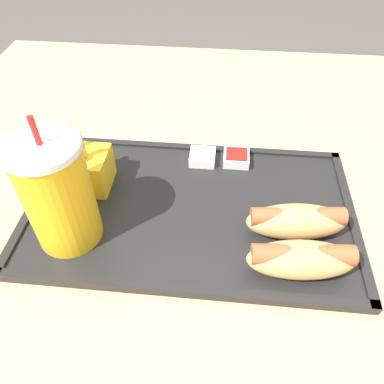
% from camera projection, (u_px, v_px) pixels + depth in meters
% --- Properties ---
extents(dining_table, '(1.10, 1.16, 0.71)m').
position_uv_depth(dining_table, '(208.00, 339.00, 0.77)').
color(dining_table, tan).
rests_on(dining_table, ground_plane).
extents(food_tray, '(0.47, 0.28, 0.01)m').
position_uv_depth(food_tray, '(192.00, 209.00, 0.55)').
color(food_tray, black).
rests_on(food_tray, dining_table).
extents(soda_cup, '(0.09, 0.09, 0.19)m').
position_uv_depth(soda_cup, '(59.00, 194.00, 0.45)').
color(soda_cup, gold).
rests_on(soda_cup, food_tray).
extents(hot_dog_far, '(0.14, 0.06, 0.05)m').
position_uv_depth(hot_dog_far, '(303.00, 259.00, 0.45)').
color(hot_dog_far, tan).
rests_on(hot_dog_far, food_tray).
extents(hot_dog_near, '(0.14, 0.06, 0.05)m').
position_uv_depth(hot_dog_near, '(298.00, 218.00, 0.49)').
color(hot_dog_near, tan).
rests_on(hot_dog_near, food_tray).
extents(fries_carton, '(0.08, 0.06, 0.10)m').
position_uv_depth(fries_carton, '(84.00, 169.00, 0.55)').
color(fries_carton, gold).
rests_on(fries_carton, food_tray).
extents(sauce_cup_mayo, '(0.04, 0.04, 0.02)m').
position_uv_depth(sauce_cup_mayo, '(204.00, 157.00, 0.61)').
color(sauce_cup_mayo, silver).
rests_on(sauce_cup_mayo, food_tray).
extents(sauce_cup_ketchup, '(0.04, 0.04, 0.02)m').
position_uv_depth(sauce_cup_ketchup, '(238.00, 157.00, 0.61)').
color(sauce_cup_ketchup, silver).
rests_on(sauce_cup_ketchup, food_tray).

